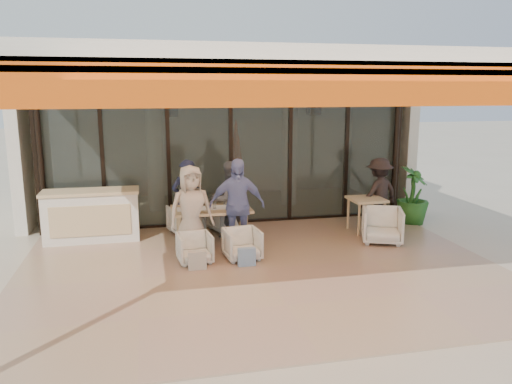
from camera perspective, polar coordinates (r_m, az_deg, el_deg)
ground at (r=8.47m, az=0.67°, el=-8.88°), size 70.00×70.00×0.00m
terrace_floor at (r=8.47m, az=0.67°, el=-8.85°), size 8.00×6.00×0.01m
terrace_structure at (r=7.68m, az=1.19°, el=13.74°), size 8.00×6.00×3.40m
glass_storefront at (r=10.96m, az=-2.90°, el=4.44°), size 8.08×0.10×3.20m
interior_block at (r=13.18m, az=-4.61°, el=8.37°), size 9.05×3.62×3.52m
host_counter at (r=10.37m, az=-18.25°, el=-2.56°), size 1.85×0.65×1.04m
dining_table at (r=9.61m, az=-5.19°, el=-2.16°), size 1.50×0.90×0.93m
chair_far_left at (r=10.57m, az=-8.04°, el=-2.95°), size 0.79×0.77×0.66m
chair_far_right at (r=10.66m, az=-3.53°, el=-2.82°), size 0.78×0.75×0.63m
chair_near_left at (r=8.76m, az=-7.02°, el=-6.25°), size 0.62×0.59×0.58m
chair_near_right at (r=8.86m, az=-1.58°, el=-5.83°), size 0.66×0.62×0.62m
diner_navy at (r=9.97m, az=-7.89°, el=-0.94°), size 0.65×0.48×1.64m
diner_grey at (r=10.07m, az=-3.12°, el=-0.90°), size 0.88×0.75×1.57m
diner_cream at (r=9.09m, az=-7.41°, el=-2.10°), size 0.88×0.65×1.65m
diner_periwinkle at (r=9.19m, az=-2.20°, el=-1.54°), size 1.05×0.49×1.75m
tote_bag_cream at (r=8.42m, az=-6.73°, el=-7.86°), size 0.30×0.10×0.34m
tote_bag_blue at (r=8.53m, az=-1.06°, el=-7.51°), size 0.30×0.10×0.34m
side_table at (r=10.69m, az=12.51°, el=-1.24°), size 0.70×0.70×0.74m
side_chair at (r=10.10m, az=14.23°, el=-3.56°), size 0.95×0.93×0.77m
standing_woman at (r=11.13m, az=13.84°, el=-0.12°), size 1.13×0.87×1.54m
potted_palm at (r=11.70m, az=17.48°, el=-0.37°), size 1.02×1.02×1.29m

